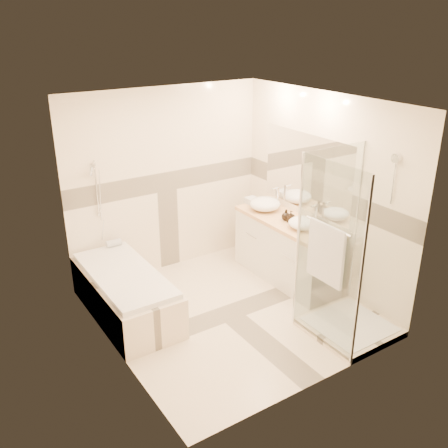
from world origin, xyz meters
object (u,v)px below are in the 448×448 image
amenity_bottle_b (286,215)px  vessel_sink_far (303,223)px  bathtub (125,291)px  shower_enclosure (340,292)px  vessel_sink_near (265,204)px  vanity (286,250)px  amenity_bottle_a (291,217)px

amenity_bottle_b → vessel_sink_far: bearing=-90.0°
bathtub → shower_enclosure: shower_enclosure is taller
bathtub → vessel_sink_near: (2.13, 0.12, 0.63)m
vanity → amenity_bottle_b: (-0.02, 0.02, 0.50)m
vessel_sink_near → vanity: bearing=-87.6°
shower_enclosure → vanity: bearing=77.0°
shower_enclosure → amenity_bottle_a: shower_enclosure is taller
bathtub → vanity: vanity is taller
shower_enclosure → amenity_bottle_b: (0.27, 1.29, 0.42)m
vessel_sink_near → amenity_bottle_b: bearing=-90.0°
vessel_sink_near → vessel_sink_far: size_ratio=1.19×
amenity_bottle_b → vanity: bearing=-47.1°
bathtub → amenity_bottle_a: 2.26m
amenity_bottle_a → amenity_bottle_b: 0.09m
bathtub → vessel_sink_far: bearing=-17.0°
bathtub → vanity: (2.15, -0.35, 0.12)m
vessel_sink_near → amenity_bottle_a: bearing=-90.0°
vanity → shower_enclosure: 1.31m
bathtub → vessel_sink_far: size_ratio=4.78×
shower_enclosure → vessel_sink_near: size_ratio=4.81×
bathtub → vanity: size_ratio=1.05×
vessel_sink_near → amenity_bottle_b: 0.45m
vanity → amenity_bottle_b: 0.50m
bathtub → shower_enclosure: 2.47m
shower_enclosure → amenity_bottle_a: 1.30m
bathtub → vessel_sink_near: 2.22m
bathtub → shower_enclosure: bearing=-41.1°
amenity_bottle_b → shower_enclosure: bearing=-101.9°
shower_enclosure → bathtub: bearing=138.9°
bathtub → amenity_bottle_b: bearing=-8.8°
vanity → amenity_bottle_a: amenity_bottle_a is taller
shower_enclosure → amenity_bottle_a: size_ratio=12.99×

